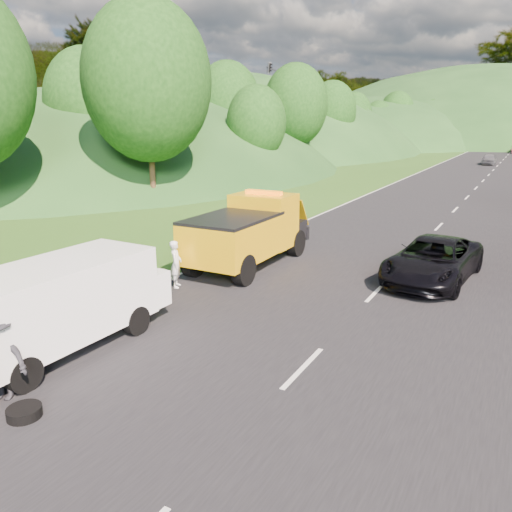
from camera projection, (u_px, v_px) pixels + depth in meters
The scene contains 12 objects.
ground at pixel (236, 316), 14.53m from camera, with size 320.00×320.00×0.00m, color #38661E.
road_surface at pixel (483, 181), 46.91m from camera, with size 14.00×200.00×0.02m, color black.
tree_line_left at pixel (335, 159), 74.07m from camera, with size 14.00×140.00×14.00m, color #295B1A, non-canonical shape.
tow_truck at pixel (249, 231), 19.28m from camera, with size 2.54×6.54×2.80m.
white_van at pixel (59, 302), 12.04m from camera, with size 3.46×6.34×2.24m.
woman at pixel (177, 287), 17.03m from camera, with size 0.59×0.43×1.61m, color silver.
child at pixel (120, 315), 14.59m from camera, with size 0.49×0.38×1.01m, color tan.
worker at pixel (5, 399), 10.20m from camera, with size 1.19×0.68×1.84m, color black.
suitcase at pixel (117, 285), 16.44m from camera, with size 0.34×0.19×0.55m, color #50513D.
spare_tire at pixel (25, 418), 9.55m from camera, with size 0.65×0.65×0.20m, color black.
passing_suv at pixel (431, 281), 17.68m from camera, with size 2.50×5.42×1.51m, color black.
dist_car_a at pixel (489, 165), 63.93m from camera, with size 1.60×3.97×1.35m, color #48494D.
Camera 1 is at (7.07, -11.59, 5.50)m, focal length 35.00 mm.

